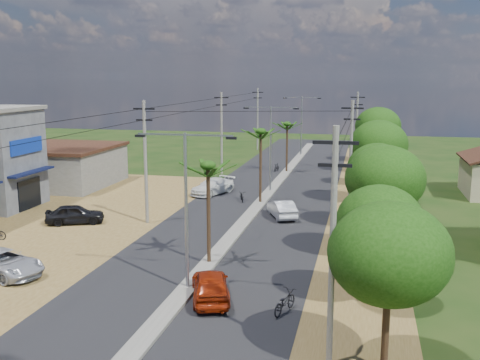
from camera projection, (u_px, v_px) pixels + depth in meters
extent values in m
plane|color=black|center=(188.00, 290.00, 28.46)|extent=(160.00, 160.00, 0.00)
cube|color=black|center=(248.00, 218.00, 42.84)|extent=(12.00, 110.00, 0.04)
cube|color=#605E56|center=(256.00, 208.00, 45.71)|extent=(1.00, 90.00, 0.18)
cube|color=brown|center=(19.00, 231.00, 39.36)|extent=(18.00, 46.00, 0.04)
cube|color=brown|center=(362.00, 224.00, 41.01)|extent=(5.00, 90.00, 0.03)
cube|color=#0D1337|center=(32.00, 172.00, 45.12)|extent=(0.80, 5.40, 0.15)
cube|color=black|center=(30.00, 194.00, 45.52)|extent=(0.10, 3.00, 2.40)
cube|color=navy|center=(27.00, 146.00, 44.80)|extent=(0.12, 4.20, 1.20)
cube|color=#605E56|center=(60.00, 167.00, 55.68)|extent=(10.00, 10.00, 3.60)
cube|color=black|center=(59.00, 147.00, 55.32)|extent=(10.40, 10.40, 0.30)
cylinder|color=black|center=(386.00, 317.00, 20.27)|extent=(0.28, 0.28, 4.20)
ellipsoid|color=black|center=(389.00, 254.00, 19.83)|extent=(4.40, 4.40, 3.74)
cylinder|color=black|center=(378.00, 267.00, 26.10)|extent=(0.28, 0.28, 3.85)
ellipsoid|color=black|center=(380.00, 222.00, 25.70)|extent=(4.00, 4.00, 3.40)
cylinder|color=black|center=(383.00, 223.00, 32.67)|extent=(0.28, 0.28, 4.55)
ellipsoid|color=black|center=(385.00, 179.00, 32.19)|extent=(4.60, 4.60, 3.91)
cylinder|color=black|center=(376.00, 201.00, 39.49)|extent=(0.28, 0.28, 4.06)
ellipsoid|color=black|center=(377.00, 169.00, 39.07)|extent=(4.20, 4.20, 3.57)
cylinder|color=black|center=(377.00, 177.00, 47.06)|extent=(0.28, 0.28, 4.76)
ellipsoid|color=black|center=(379.00, 145.00, 46.56)|extent=(4.80, 4.80, 4.08)
cylinder|color=black|center=(371.00, 168.00, 54.92)|extent=(0.28, 0.28, 3.64)
ellipsoid|color=black|center=(372.00, 147.00, 54.54)|extent=(3.80, 3.80, 3.23)
cylinder|color=black|center=(377.00, 151.00, 62.35)|extent=(0.28, 0.28, 4.90)
ellipsoid|color=black|center=(378.00, 126.00, 61.84)|extent=(5.00, 5.00, 4.25)
cylinder|color=black|center=(373.00, 145.00, 70.14)|extent=(0.28, 0.28, 4.34)
ellipsoid|color=black|center=(374.00, 126.00, 69.69)|extent=(4.40, 4.40, 3.74)
cylinder|color=black|center=(209.00, 216.00, 31.77)|extent=(0.22, 0.22, 5.80)
cylinder|color=black|center=(260.00, 168.00, 47.08)|extent=(0.22, 0.22, 6.20)
cylinder|color=black|center=(287.00, 149.00, 62.49)|extent=(0.22, 0.22, 5.50)
cylinder|color=gray|center=(186.00, 213.00, 27.73)|extent=(0.16, 0.16, 8.00)
cube|color=gray|center=(209.00, 135.00, 26.76)|extent=(2.40, 0.08, 0.08)
cube|color=gray|center=(161.00, 134.00, 27.28)|extent=(2.40, 0.08, 0.08)
cube|color=black|center=(231.00, 138.00, 26.54)|extent=(0.50, 0.18, 0.12)
cube|color=black|center=(140.00, 136.00, 27.53)|extent=(0.50, 0.18, 0.12)
cylinder|color=gray|center=(271.00, 150.00, 51.71)|extent=(0.16, 0.16, 8.00)
cube|color=gray|center=(284.00, 107.00, 50.74)|extent=(2.40, 0.08, 0.08)
cube|color=gray|center=(258.00, 107.00, 51.26)|extent=(2.40, 0.08, 0.08)
cube|color=black|center=(296.00, 109.00, 50.52)|extent=(0.50, 0.18, 0.12)
cube|color=black|center=(246.00, 108.00, 51.52)|extent=(0.50, 0.18, 0.12)
cylinder|color=gray|center=(301.00, 127.00, 75.70)|extent=(0.16, 0.16, 8.00)
cube|color=gray|center=(311.00, 97.00, 74.73)|extent=(2.40, 0.08, 0.08)
cube|color=gray|center=(293.00, 97.00, 75.24)|extent=(2.40, 0.08, 0.08)
cube|color=black|center=(319.00, 98.00, 74.51)|extent=(0.50, 0.18, 0.12)
cube|color=black|center=(285.00, 98.00, 75.50)|extent=(0.50, 0.18, 0.12)
cylinder|color=#605E56|center=(146.00, 163.00, 40.66)|extent=(0.24, 0.24, 9.00)
cube|color=black|center=(144.00, 109.00, 39.95)|extent=(1.60, 0.12, 0.12)
cube|color=black|center=(144.00, 120.00, 40.09)|extent=(1.20, 0.12, 0.12)
cylinder|color=#605E56|center=(222.00, 133.00, 61.76)|extent=(0.24, 0.24, 9.00)
cube|color=black|center=(221.00, 98.00, 61.05)|extent=(1.60, 0.12, 0.12)
cube|color=black|center=(221.00, 105.00, 61.20)|extent=(1.20, 0.12, 0.12)
cylinder|color=#605E56|center=(258.00, 119.00, 81.91)|extent=(0.24, 0.24, 9.00)
cube|color=black|center=(258.00, 92.00, 81.20)|extent=(1.60, 0.12, 0.12)
cube|color=black|center=(258.00, 98.00, 81.35)|extent=(1.20, 0.12, 0.12)
cylinder|color=#605E56|center=(332.00, 250.00, 20.26)|extent=(0.24, 0.24, 9.00)
cube|color=black|center=(336.00, 143.00, 19.55)|extent=(1.60, 0.12, 0.12)
cube|color=black|center=(335.00, 165.00, 19.70)|extent=(1.20, 0.12, 0.12)
cylinder|color=#605E56|center=(351.00, 161.00, 41.37)|extent=(0.24, 0.24, 9.00)
cube|color=black|center=(352.00, 108.00, 40.66)|extent=(1.60, 0.12, 0.12)
cube|color=black|center=(352.00, 119.00, 40.81)|extent=(1.20, 0.12, 0.12)
cylinder|color=#605E56|center=(356.00, 133.00, 62.48)|extent=(0.24, 0.24, 9.00)
cube|color=black|center=(358.00, 97.00, 61.77)|extent=(1.60, 0.12, 0.12)
cube|color=black|center=(357.00, 105.00, 61.91)|extent=(1.20, 0.12, 0.12)
imported|color=maroon|center=(210.00, 286.00, 27.01)|extent=(3.02, 4.68, 1.48)
imported|color=#A7A8AF|center=(282.00, 209.00, 42.88)|extent=(2.95, 4.35, 1.36)
imported|color=silver|center=(212.00, 187.00, 51.35)|extent=(3.72, 5.27, 1.42)
imported|color=#A7A8AF|center=(3.00, 264.00, 30.36)|extent=(5.43, 3.71, 1.38)
imported|color=black|center=(75.00, 215.00, 41.07)|extent=(4.50, 3.19, 1.42)
imported|color=black|center=(284.00, 303.00, 25.58)|extent=(1.27, 2.05, 1.02)
imported|color=black|center=(242.00, 196.00, 48.42)|extent=(1.13, 1.86, 0.92)
imported|color=black|center=(277.00, 168.00, 63.65)|extent=(0.71, 1.58, 0.92)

